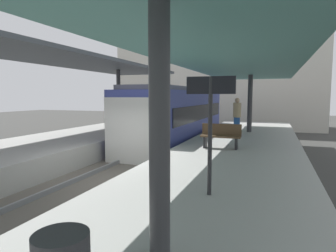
{
  "coord_description": "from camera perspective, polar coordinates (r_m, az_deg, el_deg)",
  "views": [
    {
      "loc": [
        4.99,
        -7.92,
        2.86
      ],
      "look_at": [
        0.22,
        5.26,
        1.42
      ],
      "focal_mm": 31.5,
      "sensor_mm": 36.0,
      "label": 1
    }
  ],
  "objects": [
    {
      "name": "platform_bench",
      "position": [
        10.62,
        10.21,
        -1.76
      ],
      "size": [
        1.4,
        0.41,
        0.86
      ],
      "color": "black",
      "rests_on": "platform_right"
    },
    {
      "name": "platform_left",
      "position": [
        12.07,
        -27.68,
        -6.08
      ],
      "size": [
        4.4,
        28.0,
        1.0
      ],
      "primitive_type": "cube",
      "color": "#9E9E99",
      "rests_on": "ground_plane"
    },
    {
      "name": "ground_plane",
      "position": [
        9.79,
        -12.03,
        -11.24
      ],
      "size": [
        80.0,
        80.0,
        0.0
      ],
      "primitive_type": "plane",
      "color": "#383835"
    },
    {
      "name": "track_ballast",
      "position": [
        9.76,
        -12.04,
        -10.68
      ],
      "size": [
        3.2,
        28.0,
        0.2
      ],
      "primitive_type": "cube",
      "color": "#59544C",
      "rests_on": "ground_plane"
    },
    {
      "name": "passenger_near_bench",
      "position": [
        13.89,
        13.19,
        1.83
      ],
      "size": [
        0.36,
        0.36,
        1.76
      ],
      "color": "navy",
      "rests_on": "platform_right"
    },
    {
      "name": "platform_right",
      "position": [
        8.35,
        11.05,
        -10.65
      ],
      "size": [
        4.4,
        28.0,
        1.0
      ],
      "primitive_type": "cube",
      "color": "#9E9E99",
      "rests_on": "ground_plane"
    },
    {
      "name": "canopy_right",
      "position": [
        9.46,
        12.81,
        12.43
      ],
      "size": [
        4.18,
        21.0,
        3.08
      ],
      "color": "#333335",
      "rests_on": "platform_right"
    },
    {
      "name": "station_building_backdrop",
      "position": [
        28.5,
        9.72,
        11.11
      ],
      "size": [
        18.0,
        6.0,
        11.0
      ],
      "primitive_type": "cube",
      "color": "beige",
      "rests_on": "ground_plane"
    },
    {
      "name": "canopy_left",
      "position": [
        12.91,
        -23.84,
        12.33
      ],
      "size": [
        4.18,
        21.0,
        3.55
      ],
      "color": "#333335",
      "rests_on": "platform_left"
    },
    {
      "name": "rail_near_side",
      "position": [
        10.1,
        -15.58,
        -9.2
      ],
      "size": [
        0.08,
        28.0,
        0.14
      ],
      "primitive_type": "cube",
      "color": "slate",
      "rests_on": "track_ballast"
    },
    {
      "name": "platform_sign",
      "position": [
        5.46,
        8.21,
        3.34
      ],
      "size": [
        0.9,
        0.08,
        2.21
      ],
      "color": "#262628",
      "rests_on": "platform_right"
    },
    {
      "name": "commuter_train",
      "position": [
        16.19,
        1.88,
        1.86
      ],
      "size": [
        2.78,
        10.62,
        3.1
      ],
      "color": "#38428C",
      "rests_on": "track_ballast"
    },
    {
      "name": "rail_far_side",
      "position": [
        9.36,
        -8.26,
        -10.24
      ],
      "size": [
        0.08,
        28.0,
        0.14
      ],
      "primitive_type": "cube",
      "color": "slate",
      "rests_on": "track_ballast"
    }
  ]
}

